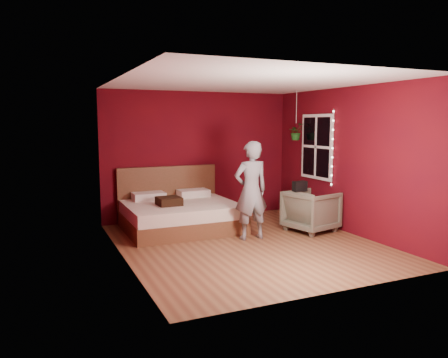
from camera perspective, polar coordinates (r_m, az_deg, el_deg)
floor at (r=7.23m, az=3.09°, el=-8.45°), size 4.50×4.50×0.00m
room_walls at (r=6.96m, az=3.18°, el=4.98°), size 4.04×4.54×2.62m
window at (r=8.76m, az=12.00°, el=4.14°), size 0.05×0.97×1.27m
fairy_lights at (r=8.33m, az=13.98°, el=3.92°), size 0.04×0.04×1.45m
bed at (r=8.19m, az=-5.86°, el=-4.51°), size 2.01×1.71×1.11m
person at (r=7.36m, az=3.54°, el=-1.52°), size 0.61×0.41×1.67m
armchair at (r=8.12m, az=11.31°, el=-4.10°), size 0.99×0.97×0.75m
handbag at (r=7.95m, az=9.86°, el=-0.92°), size 0.25×0.13×0.18m
throw_pillow at (r=7.87m, az=-7.20°, el=-2.89°), size 0.42×0.42×0.14m
hanging_plant at (r=9.01m, az=9.38°, el=6.12°), size 0.35×0.31×0.98m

